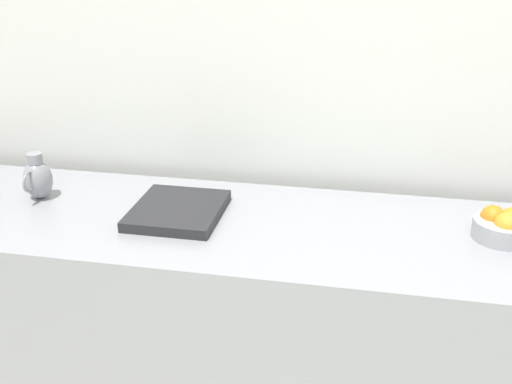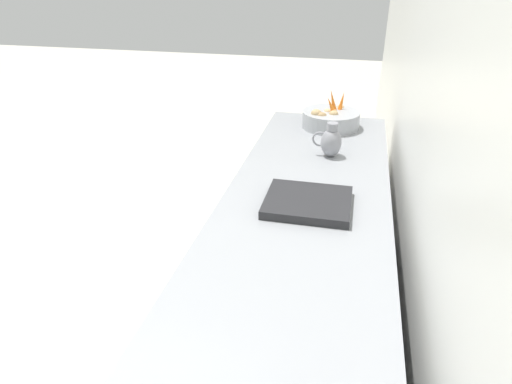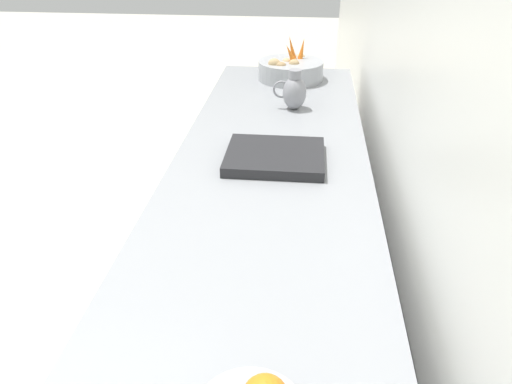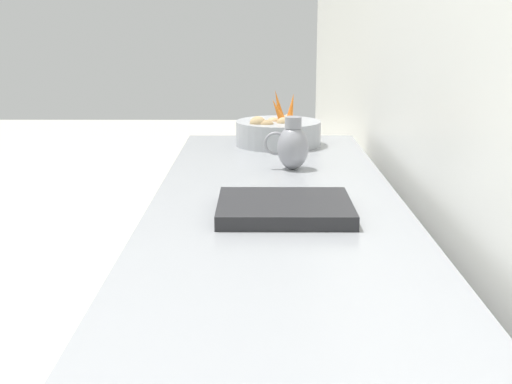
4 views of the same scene
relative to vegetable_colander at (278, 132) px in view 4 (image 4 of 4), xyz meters
name	(u,v)px [view 4 (image 4 of 4)]	position (x,y,z in m)	size (l,w,h in m)	color
vegetable_colander	(278,132)	(0.00, 0.00, 0.00)	(0.33, 0.33, 0.22)	#9EA0A5
metal_pitcher_short	(292,146)	(-0.03, 0.45, 0.03)	(0.15, 0.10, 0.17)	gray
counter_sink_basin	(285,208)	(0.01, 1.00, -0.03)	(0.34, 0.30, 0.04)	#232326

